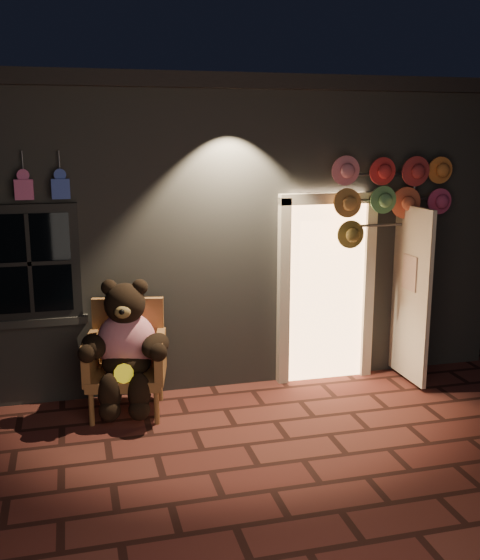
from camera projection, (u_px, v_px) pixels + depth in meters
name	position (u px, v px, depth m)	size (l,w,h in m)	color
ground	(246.00, 445.00, 6.11)	(60.00, 60.00, 0.00)	#5C2A23
shop_building	(175.00, 212.00, 9.50)	(7.30, 5.95, 3.51)	slate
wicker_armchair	(127.00, 357.00, 6.79)	(0.90, 0.84, 1.15)	brown
teddy_bear	(126.00, 346.00, 6.62)	(0.96, 0.83, 1.34)	red
hat_rack	(391.00, 194.00, 7.34)	(1.47, 0.22, 2.60)	#59595E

